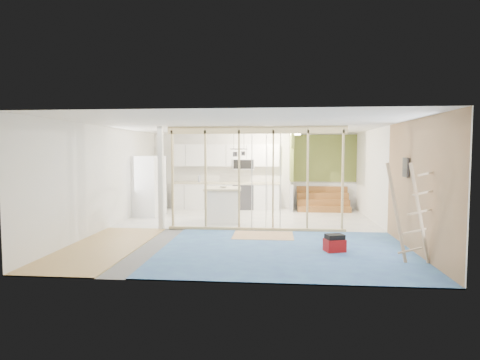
# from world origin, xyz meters

# --- Properties ---
(room) EXTENTS (7.01, 8.01, 2.61)m
(room) POSITION_xyz_m (0.00, 0.00, 1.30)
(room) COLOR slate
(room) RESTS_ON ground
(floor_overlays) EXTENTS (7.00, 8.00, 0.03)m
(floor_overlays) POSITION_xyz_m (0.07, 0.06, 0.01)
(floor_overlays) COLOR silver
(floor_overlays) RESTS_ON room
(stud_frame) EXTENTS (4.66, 0.14, 2.60)m
(stud_frame) POSITION_xyz_m (-0.22, -0.00, 1.58)
(stud_frame) COLOR #CCB77D
(stud_frame) RESTS_ON room
(base_cabinets) EXTENTS (4.45, 2.24, 0.93)m
(base_cabinets) POSITION_xyz_m (-1.61, 3.36, 0.47)
(base_cabinets) COLOR white
(base_cabinets) RESTS_ON room
(upper_cabinets) EXTENTS (3.60, 0.41, 0.85)m
(upper_cabinets) POSITION_xyz_m (-0.84, 3.82, 1.82)
(upper_cabinets) COLOR white
(upper_cabinets) RESTS_ON room
(green_partition) EXTENTS (2.25, 1.51, 2.60)m
(green_partition) POSITION_xyz_m (2.04, 3.66, 0.94)
(green_partition) COLOR olive
(green_partition) RESTS_ON room
(pot_rack) EXTENTS (0.52, 0.52, 0.72)m
(pot_rack) POSITION_xyz_m (-0.31, 1.89, 2.00)
(pot_rack) COLOR black
(pot_rack) RESTS_ON room
(sheathing_panel) EXTENTS (0.02, 4.00, 2.60)m
(sheathing_panel) POSITION_xyz_m (3.48, -2.00, 1.30)
(sheathing_panel) COLOR #A07D57
(sheathing_panel) RESTS_ON room
(electrical_panel) EXTENTS (0.04, 0.30, 0.40)m
(electrical_panel) POSITION_xyz_m (3.43, -1.40, 1.65)
(electrical_panel) COLOR #38383E
(electrical_panel) RESTS_ON room
(ceiling_light) EXTENTS (0.32, 0.32, 0.08)m
(ceiling_light) POSITION_xyz_m (1.40, 3.00, 2.54)
(ceiling_light) COLOR #FFEABF
(ceiling_light) RESTS_ON room
(fridge) EXTENTS (0.93, 0.90, 1.84)m
(fridge) POSITION_xyz_m (-3.06, 1.99, 0.92)
(fridge) COLOR white
(fridge) RESTS_ON room
(island) EXTENTS (1.10, 1.10, 0.98)m
(island) POSITION_xyz_m (-0.68, 1.10, 0.49)
(island) COLOR white
(island) RESTS_ON room
(bowl) EXTENTS (0.28, 0.28, 0.06)m
(bowl) POSITION_xyz_m (-0.66, 1.11, 1.01)
(bowl) COLOR white
(bowl) RESTS_ON island
(soap_bottle_a) EXTENTS (0.14, 0.14, 0.29)m
(soap_bottle_a) POSITION_xyz_m (-1.85, 3.79, 1.07)
(soap_bottle_a) COLOR #AFB4C3
(soap_bottle_a) RESTS_ON base_cabinets
(soap_bottle_b) EXTENTS (0.09, 0.09, 0.18)m
(soap_bottle_b) POSITION_xyz_m (0.70, 3.67, 1.02)
(soap_bottle_b) COLOR silver
(soap_bottle_b) RESTS_ON base_cabinets
(toolbox) EXTENTS (0.44, 0.38, 0.36)m
(toolbox) POSITION_xyz_m (1.94, -1.98, 0.17)
(toolbox) COLOR #9B0E0E
(toolbox) RESTS_ON room
(ladder) EXTENTS (0.95, 0.10, 1.77)m
(ladder) POSITION_xyz_m (3.13, -2.71, 0.90)
(ladder) COLOR tan
(ladder) RESTS_ON room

